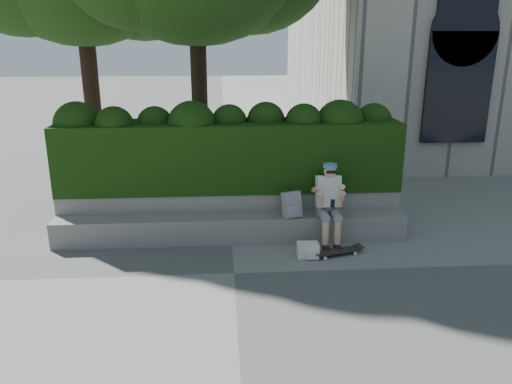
{
  "coord_description": "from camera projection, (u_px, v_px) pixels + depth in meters",
  "views": [
    {
      "loc": [
        -0.14,
        -6.74,
        3.36
      ],
      "look_at": [
        0.4,
        1.0,
        0.95
      ],
      "focal_mm": 35.0,
      "sensor_mm": 36.0,
      "label": 1
    }
  ],
  "objects": [
    {
      "name": "ground",
      "position": [
        234.0,
        273.0,
        7.43
      ],
      "size": [
        80.0,
        80.0,
        0.0
      ],
      "primitive_type": "plane",
      "color": "slate",
      "rests_on": "ground"
    },
    {
      "name": "planter_wall",
      "position": [
        231.0,
        211.0,
        8.96
      ],
      "size": [
        6.0,
        0.5,
        0.75
      ],
      "primitive_type": "cube",
      "color": "gray",
      "rests_on": "ground"
    },
    {
      "name": "backpack_ground",
      "position": [
        308.0,
        250.0,
        7.97
      ],
      "size": [
        0.35,
        0.25,
        0.22
      ],
      "primitive_type": "cube",
      "rotation": [
        0.0,
        0.0,
        -0.02
      ],
      "color": "silver",
      "rests_on": "ground"
    },
    {
      "name": "backpack_plaid",
      "position": [
        292.0,
        205.0,
        8.39
      ],
      "size": [
        0.34,
        0.25,
        0.44
      ],
      "primitive_type": "cube",
      "rotation": [
        0.0,
        0.0,
        0.33
      ],
      "color": "#9D9EA1",
      "rests_on": "bench_ledge"
    },
    {
      "name": "hedge",
      "position": [
        230.0,
        155.0,
        8.88
      ],
      "size": [
        6.0,
        1.0,
        1.2
      ],
      "primitive_type": "cube",
      "color": "black",
      "rests_on": "planter_wall"
    },
    {
      "name": "skateboard",
      "position": [
        338.0,
        251.0,
        8.02
      ],
      "size": [
        0.8,
        0.4,
        0.08
      ],
      "rotation": [
        0.0,
        0.0,
        0.28
      ],
      "color": "black",
      "rests_on": "ground"
    },
    {
      "name": "bench_ledge",
      "position": [
        232.0,
        228.0,
        8.55
      ],
      "size": [
        6.0,
        0.45,
        0.45
      ],
      "primitive_type": "cube",
      "color": "gray",
      "rests_on": "ground"
    },
    {
      "name": "person",
      "position": [
        329.0,
        201.0,
        8.33
      ],
      "size": [
        0.4,
        0.76,
        1.38
      ],
      "color": "slate",
      "rests_on": "ground"
    }
  ]
}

